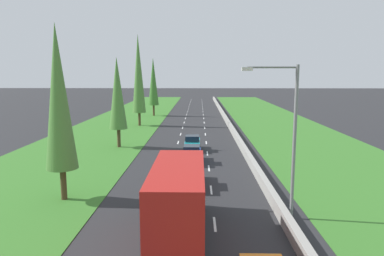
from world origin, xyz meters
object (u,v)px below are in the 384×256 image
object	(u,v)px
poplar_tree_fifth	(153,82)
street_light_mast	(289,131)
red_box_truck_centre_lane	(179,201)
poplar_tree_third	(117,94)
poplar_tree_fourth	(138,74)
teal_hatchback_centre_lane	(192,143)
blue_hatchback_centre_lane	(192,154)
poplar_tree_second	(59,98)
maroon_sedan_centre_lane	(191,175)

from	to	relation	value
poplar_tree_fifth	street_light_mast	distance (m)	53.03
red_box_truck_centre_lane	poplar_tree_fifth	bearing A→B (deg)	98.61
poplar_tree_third	poplar_tree_fourth	distance (m)	17.28
teal_hatchback_centre_lane	poplar_tree_third	bearing A→B (deg)	170.69
teal_hatchback_centre_lane	red_box_truck_centre_lane	bearing A→B (deg)	-90.67
teal_hatchback_centre_lane	poplar_tree_fourth	world-z (taller)	poplar_tree_fourth
blue_hatchback_centre_lane	poplar_tree_third	distance (m)	12.32
teal_hatchback_centre_lane	poplar_tree_second	size ratio (longest dim) A/B	0.33
maroon_sedan_centre_lane	poplar_tree_fourth	size ratio (longest dim) A/B	0.30
poplar_tree_fourth	poplar_tree_fifth	world-z (taller)	poplar_tree_fourth
blue_hatchback_centre_lane	poplar_tree_third	size ratio (longest dim) A/B	0.38
teal_hatchback_centre_lane	street_light_mast	world-z (taller)	street_light_mast
maroon_sedan_centre_lane	street_light_mast	size ratio (longest dim) A/B	0.50
blue_hatchback_centre_lane	poplar_tree_fifth	distance (m)	39.28
red_box_truck_centre_lane	poplar_tree_second	distance (m)	11.14
blue_hatchback_centre_lane	poplar_tree_fifth	xyz separation A→B (m)	(-8.49, 37.87, 6.04)
maroon_sedan_centre_lane	poplar_tree_second	xyz separation A→B (m)	(-8.54, -3.25, 6.12)
red_box_truck_centre_lane	teal_hatchback_centre_lane	distance (m)	21.76
poplar_tree_fourth	poplar_tree_second	bearing A→B (deg)	-88.99
teal_hatchback_centre_lane	poplar_tree_third	size ratio (longest dim) A/B	0.38
poplar_tree_second	poplar_tree_fifth	bearing A→B (deg)	90.01
poplar_tree_second	poplar_tree_third	xyz separation A→B (m)	(-0.13, 17.24, -0.69)
poplar_tree_third	poplar_tree_fifth	xyz separation A→B (m)	(0.13, 30.92, 0.63)
poplar_tree_third	poplar_tree_fourth	size ratio (longest dim) A/B	0.70
teal_hatchback_centre_lane	poplar_tree_third	distance (m)	10.23
teal_hatchback_centre_lane	poplar_tree_second	xyz separation A→B (m)	(-8.43, -15.84, 6.10)
red_box_truck_centre_lane	maroon_sedan_centre_lane	xyz separation A→B (m)	(0.37, 9.13, -1.37)
poplar_tree_third	poplar_tree_fourth	xyz separation A→B (m)	(-0.47, 17.14, 2.19)
maroon_sedan_centre_lane	poplar_tree_fifth	xyz separation A→B (m)	(-8.55, 44.91, 6.06)
poplar_tree_fifth	street_light_mast	xyz separation A→B (m)	(14.30, -51.04, -1.64)
maroon_sedan_centre_lane	poplar_tree_second	distance (m)	11.00
maroon_sedan_centre_lane	poplar_tree_third	world-z (taller)	poplar_tree_third
teal_hatchback_centre_lane	street_light_mast	xyz separation A→B (m)	(5.85, -18.71, 4.40)
poplar_tree_second	poplar_tree_fourth	xyz separation A→B (m)	(-0.60, 34.38, 1.50)
red_box_truck_centre_lane	teal_hatchback_centre_lane	size ratio (longest dim) A/B	2.41
teal_hatchback_centre_lane	poplar_tree_fifth	distance (m)	33.95
street_light_mast	poplar_tree_fifth	bearing A→B (deg)	105.65
poplar_tree_fifth	poplar_tree_fourth	bearing A→B (deg)	-92.47
poplar_tree_third	street_light_mast	size ratio (longest dim) A/B	1.15
maroon_sedan_centre_lane	blue_hatchback_centre_lane	world-z (taller)	blue_hatchback_centre_lane
blue_hatchback_centre_lane	maroon_sedan_centre_lane	bearing A→B (deg)	-89.53
blue_hatchback_centre_lane	poplar_tree_fourth	world-z (taller)	poplar_tree_fourth
poplar_tree_second	poplar_tree_third	distance (m)	17.26
maroon_sedan_centre_lane	poplar_tree_fourth	distance (m)	33.33
poplar_tree_third	poplar_tree_fourth	world-z (taller)	poplar_tree_fourth
maroon_sedan_centre_lane	blue_hatchback_centre_lane	bearing A→B (deg)	90.47
poplar_tree_third	maroon_sedan_centre_lane	bearing A→B (deg)	-58.20
red_box_truck_centre_lane	maroon_sedan_centre_lane	world-z (taller)	red_box_truck_centre_lane
maroon_sedan_centre_lane	teal_hatchback_centre_lane	bearing A→B (deg)	90.50
poplar_tree_third	poplar_tree_fifth	distance (m)	30.93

